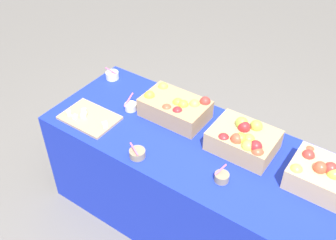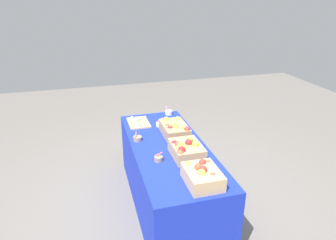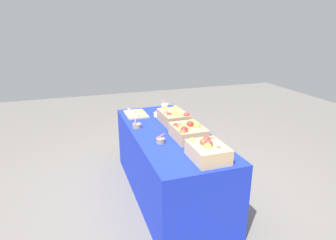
{
  "view_description": "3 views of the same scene",
  "coord_description": "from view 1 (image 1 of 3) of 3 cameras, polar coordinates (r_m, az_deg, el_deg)",
  "views": [
    {
      "loc": [
        0.86,
        -1.52,
        2.34
      ],
      "look_at": [
        -0.17,
        -0.04,
        0.85
      ],
      "focal_mm": 42.39,
      "sensor_mm": 36.0,
      "label": 1
    },
    {
      "loc": [
        2.71,
        -0.76,
        2.21
      ],
      "look_at": [
        -0.11,
        0.02,
        0.99
      ],
      "focal_mm": 32.39,
      "sensor_mm": 36.0,
      "label": 2
    },
    {
      "loc": [
        2.71,
        -0.94,
        1.82
      ],
      "look_at": [
        0.09,
        -0.04,
        0.89
      ],
      "focal_mm": 31.32,
      "sensor_mm": 36.0,
      "label": 3
    }
  ],
  "objects": [
    {
      "name": "apple_crate_right",
      "position": [
        2.51,
        1.06,
        1.81
      ],
      "size": [
        0.41,
        0.26,
        0.16
      ],
      "color": "tan",
      "rests_on": "table"
    },
    {
      "name": "table",
      "position": [
        2.64,
        3.57,
        -9.09
      ],
      "size": [
        1.9,
        0.76,
        0.74
      ],
      "primitive_type": "cube",
      "color": "#192DB7",
      "rests_on": "ground_plane"
    },
    {
      "name": "sample_bowl_near",
      "position": [
        2.6,
        -5.39,
        1.95
      ],
      "size": [
        0.08,
        0.09,
        0.11
      ],
      "color": "silver",
      "rests_on": "table"
    },
    {
      "name": "apple_crate_left",
      "position": [
        2.23,
        21.46,
        -7.48
      ],
      "size": [
        0.35,
        0.27,
        0.18
      ],
      "color": "tan",
      "rests_on": "table"
    },
    {
      "name": "sample_bowl_far",
      "position": [
        2.27,
        -4.44,
        -4.81
      ],
      "size": [
        0.09,
        0.09,
        0.09
      ],
      "color": "gray",
      "rests_on": "table"
    },
    {
      "name": "sample_bowl_mid",
      "position": [
        2.15,
        7.73,
        -8.12
      ],
      "size": [
        0.08,
        0.08,
        0.09
      ],
      "color": "gray",
      "rests_on": "table"
    },
    {
      "name": "ground_plane",
      "position": [
        2.92,
        3.27,
        -13.9
      ],
      "size": [
        10.0,
        10.0,
        0.0
      ],
      "primitive_type": "plane",
      "color": "slate"
    },
    {
      "name": "apple_crate_middle",
      "position": [
        2.31,
        10.81,
        -2.81
      ],
      "size": [
        0.37,
        0.28,
        0.18
      ],
      "color": "tan",
      "rests_on": "table"
    },
    {
      "name": "sample_bowl_extra",
      "position": [
        2.92,
        -8.03,
        6.4
      ],
      "size": [
        0.09,
        0.09,
        0.11
      ],
      "color": "silver",
      "rests_on": "table"
    },
    {
      "name": "cutting_board_front",
      "position": [
        2.57,
        -11.27,
        0.34
      ],
      "size": [
        0.35,
        0.25,
        0.05
      ],
      "color": "tan",
      "rests_on": "table"
    }
  ]
}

